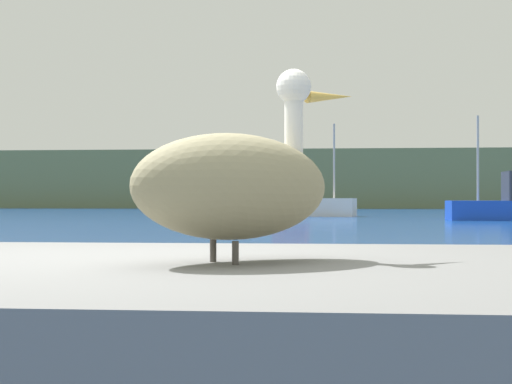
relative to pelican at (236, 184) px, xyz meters
The scene contains 4 objects.
hillside_backdrop 82.27m from the pelican, 90.51° to the left, with size 140.00×14.70×6.27m, color #6B7A51.
pier_dock 0.76m from the pelican, 138.56° to the right, with size 3.89×2.90×0.80m, color slate.
pelican is the anchor object (origin of this frame).
fishing_boat_white 42.20m from the pelican, 91.28° to the left, with size 6.42×3.06×5.57m.
Camera 1 is at (1.12, -3.84, 1.10)m, focal length 52.66 mm.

